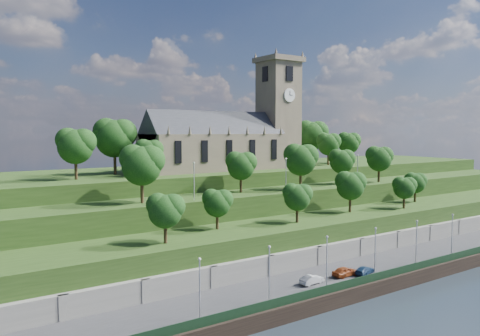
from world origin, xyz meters
TOP-DOWN VIEW (x-y plane):
  - ground at (0.00, 0.00)m, footprint 320.00×320.00m
  - promenade at (0.00, 6.00)m, footprint 160.00×12.00m
  - quay_wall at (0.00, -0.05)m, footprint 160.00×0.50m
  - fence at (0.00, 0.60)m, footprint 160.00×0.10m
  - retaining_wall at (0.00, 11.97)m, footprint 160.00×2.10m
  - embankment_lower at (0.00, 18.00)m, footprint 160.00×12.00m
  - embankment_upper at (0.00, 29.00)m, footprint 160.00×10.00m
  - hilltop at (0.00, 50.00)m, footprint 160.00×32.00m
  - church at (0.79, 45.98)m, footprint 38.60×12.35m
  - trees_lower at (1.54, 18.03)m, footprint 66.90×8.58m
  - trees_upper at (-0.11, 28.03)m, footprint 63.20×8.71m
  - trees_hilltop at (1.35, 46.03)m, footprint 78.13×16.23m
  - lamp_posts_promenade at (-2.00, 2.50)m, footprint 60.36×0.36m
  - lamp_posts_upper at (0.00, 26.00)m, footprint 40.36×0.36m
  - car_left at (-6.07, 4.68)m, footprint 4.28×1.74m
  - car_middle at (-12.60, 4.84)m, footprint 4.01×1.70m
  - car_right at (-2.75, 3.78)m, footprint 4.31×2.59m

SIDE VIEW (x-z plane):
  - ground at x=0.00m, z-range 0.00..0.00m
  - promenade at x=0.00m, z-range 0.00..2.00m
  - quay_wall at x=0.00m, z-range 0.00..2.20m
  - retaining_wall at x=0.00m, z-range 0.00..5.00m
  - car_right at x=-2.75m, z-range 2.00..3.17m
  - fence at x=0.00m, z-range 2.00..3.20m
  - car_middle at x=-12.60m, z-range 2.00..3.29m
  - car_left at x=-6.07m, z-range 2.00..3.45m
  - embankment_lower at x=0.00m, z-range 0.00..8.00m
  - embankment_upper at x=0.00m, z-range 0.00..12.00m
  - lamp_posts_promenade at x=-2.00m, z-range 2.60..9.95m
  - hilltop at x=0.00m, z-range 0.00..15.00m
  - trees_lower at x=1.54m, z-range 8.79..16.77m
  - lamp_posts_upper at x=0.00m, z-range 12.58..19.08m
  - trees_upper at x=-0.11m, z-range 13.15..22.69m
  - trees_hilltop at x=1.35m, z-range 16.12..27.60m
  - church at x=0.79m, z-range 8.72..36.32m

